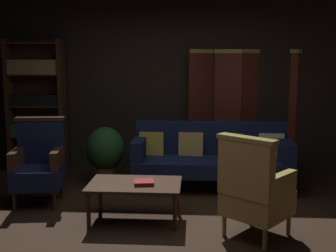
{
  "coord_description": "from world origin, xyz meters",
  "views": [
    {
      "loc": [
        0.33,
        -4.21,
        1.76
      ],
      "look_at": [
        0.0,
        0.8,
        0.95
      ],
      "focal_mm": 44.92,
      "sensor_mm": 36.0,
      "label": 1
    }
  ],
  "objects_px": {
    "bookshelf": "(37,102)",
    "armchair_gilt_accent": "(254,190)",
    "book_red_leather": "(144,182)",
    "velvet_couch": "(211,154)",
    "folding_screen": "(254,108)",
    "armchair_wing_left": "(39,163)",
    "potted_plant": "(105,152)",
    "coffee_table": "(135,187)"
  },
  "relations": [
    {
      "from": "coffee_table",
      "to": "armchair_wing_left",
      "type": "xyz_separation_m",
      "value": [
        -1.26,
        0.51,
        0.12
      ]
    },
    {
      "from": "coffee_table",
      "to": "potted_plant",
      "type": "distance_m",
      "value": 1.41
    },
    {
      "from": "folding_screen",
      "to": "armchair_gilt_accent",
      "type": "distance_m",
      "value": 2.68
    },
    {
      "from": "potted_plant",
      "to": "velvet_couch",
      "type": "bearing_deg",
      "value": 0.85
    },
    {
      "from": "bookshelf",
      "to": "armchair_gilt_accent",
      "type": "relative_size",
      "value": 1.97
    },
    {
      "from": "coffee_table",
      "to": "potted_plant",
      "type": "xyz_separation_m",
      "value": [
        -0.6,
        1.27,
        0.1
      ]
    },
    {
      "from": "armchair_gilt_accent",
      "to": "folding_screen",
      "type": "bearing_deg",
      "value": 82.74
    },
    {
      "from": "book_red_leather",
      "to": "armchair_gilt_accent",
      "type": "bearing_deg",
      "value": -17.07
    },
    {
      "from": "velvet_couch",
      "to": "armchair_wing_left",
      "type": "distance_m",
      "value": 2.27
    },
    {
      "from": "coffee_table",
      "to": "armchair_wing_left",
      "type": "bearing_deg",
      "value": 157.92
    },
    {
      "from": "bookshelf",
      "to": "potted_plant",
      "type": "bearing_deg",
      "value": -31.66
    },
    {
      "from": "bookshelf",
      "to": "armchair_gilt_accent",
      "type": "distance_m",
      "value": 3.94
    },
    {
      "from": "bookshelf",
      "to": "velvet_couch",
      "type": "distance_m",
      "value": 2.87
    },
    {
      "from": "book_red_leather",
      "to": "bookshelf",
      "type": "bearing_deg",
      "value": 133.11
    },
    {
      "from": "bookshelf",
      "to": "velvet_couch",
      "type": "bearing_deg",
      "value": -15.3
    },
    {
      "from": "folding_screen",
      "to": "potted_plant",
      "type": "bearing_deg",
      "value": -155.95
    },
    {
      "from": "velvet_couch",
      "to": "bookshelf",
      "type": "bearing_deg",
      "value": 164.7
    },
    {
      "from": "coffee_table",
      "to": "armchair_gilt_accent",
      "type": "height_order",
      "value": "armchair_gilt_accent"
    },
    {
      "from": "bookshelf",
      "to": "armchair_wing_left",
      "type": "bearing_deg",
      "value": -69.38
    },
    {
      "from": "folding_screen",
      "to": "armchair_gilt_accent",
      "type": "height_order",
      "value": "folding_screen"
    },
    {
      "from": "velvet_couch",
      "to": "potted_plant",
      "type": "relative_size",
      "value": 2.58
    },
    {
      "from": "coffee_table",
      "to": "book_red_leather",
      "type": "distance_m",
      "value": 0.13
    },
    {
      "from": "folding_screen",
      "to": "armchair_gilt_accent",
      "type": "relative_size",
      "value": 1.98
    },
    {
      "from": "armchair_wing_left",
      "to": "bookshelf",
      "type": "bearing_deg",
      "value": 110.62
    },
    {
      "from": "coffee_table",
      "to": "armchair_wing_left",
      "type": "distance_m",
      "value": 1.36
    },
    {
      "from": "armchair_wing_left",
      "to": "potted_plant",
      "type": "xyz_separation_m",
      "value": [
        0.66,
        0.76,
        -0.01
      ]
    },
    {
      "from": "armchair_wing_left",
      "to": "book_red_leather",
      "type": "distance_m",
      "value": 1.47
    },
    {
      "from": "coffee_table",
      "to": "potted_plant",
      "type": "relative_size",
      "value": 1.22
    },
    {
      "from": "velvet_couch",
      "to": "book_red_leather",
      "type": "bearing_deg",
      "value": -120.01
    },
    {
      "from": "coffee_table",
      "to": "book_red_leather",
      "type": "xyz_separation_m",
      "value": [
        0.1,
        -0.03,
        0.07
      ]
    },
    {
      "from": "bookshelf",
      "to": "coffee_table",
      "type": "bearing_deg",
      "value": -47.99
    },
    {
      "from": "armchair_gilt_accent",
      "to": "potted_plant",
      "type": "bearing_deg",
      "value": 137.91
    },
    {
      "from": "armchair_wing_left",
      "to": "potted_plant",
      "type": "height_order",
      "value": "armchair_wing_left"
    },
    {
      "from": "armchair_wing_left",
      "to": "folding_screen",
      "type": "bearing_deg",
      "value": 31.45
    },
    {
      "from": "bookshelf",
      "to": "armchair_wing_left",
      "type": "relative_size",
      "value": 1.97
    },
    {
      "from": "coffee_table",
      "to": "armchair_gilt_accent",
      "type": "distance_m",
      "value": 1.29
    },
    {
      "from": "potted_plant",
      "to": "coffee_table",
      "type": "bearing_deg",
      "value": -64.84
    },
    {
      "from": "bookshelf",
      "to": "folding_screen",
      "type": "bearing_deg",
      "value": 3.44
    },
    {
      "from": "bookshelf",
      "to": "armchair_gilt_accent",
      "type": "height_order",
      "value": "bookshelf"
    },
    {
      "from": "armchair_wing_left",
      "to": "book_red_leather",
      "type": "height_order",
      "value": "armchair_wing_left"
    },
    {
      "from": "velvet_couch",
      "to": "book_red_leather",
      "type": "height_order",
      "value": "velvet_couch"
    },
    {
      "from": "armchair_gilt_accent",
      "to": "armchair_wing_left",
      "type": "relative_size",
      "value": 1.0
    }
  ]
}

